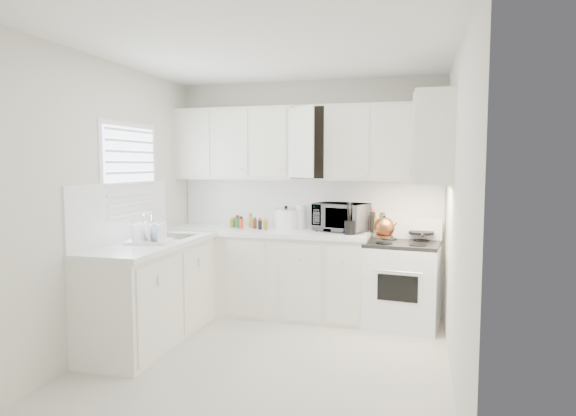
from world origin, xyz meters
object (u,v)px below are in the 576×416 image
(microwave, at_px, (341,214))
(dish_rack, at_px, (149,232))
(stove, at_px, (402,273))
(utensil_crock, at_px, (350,218))
(rice_cooker, at_px, (286,217))
(tea_kettle, at_px, (384,226))

(microwave, distance_m, dish_rack, 2.03)
(stove, height_order, dish_rack, dish_rack)
(microwave, height_order, dish_rack, microwave)
(stove, relative_size, utensil_crock, 3.23)
(microwave, bearing_deg, utensil_crock, -46.19)
(dish_rack, bearing_deg, stove, 14.45)
(stove, relative_size, microwave, 2.04)
(stove, relative_size, rice_cooker, 4.31)
(utensil_crock, distance_m, dish_rack, 1.99)
(utensil_crock, xyz_separation_m, dish_rack, (-1.70, -1.02, -0.07))
(microwave, xyz_separation_m, utensil_crock, (0.12, -0.25, -0.01))
(tea_kettle, height_order, rice_cooker, rice_cooker)
(utensil_crock, height_order, dish_rack, utensil_crock)
(rice_cooker, bearing_deg, utensil_crock, -32.99)
(tea_kettle, relative_size, utensil_crock, 0.73)
(tea_kettle, bearing_deg, utensil_crock, 178.99)
(rice_cooker, xyz_separation_m, dish_rack, (-0.96, -1.29, -0.02))
(tea_kettle, distance_m, microwave, 0.57)
(utensil_crock, bearing_deg, dish_rack, -148.98)
(microwave, relative_size, rice_cooker, 2.11)
(rice_cooker, height_order, utensil_crock, utensil_crock)
(stove, height_order, tea_kettle, tea_kettle)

